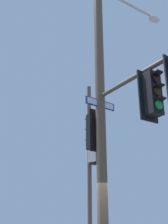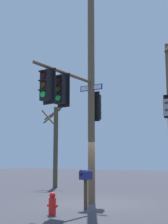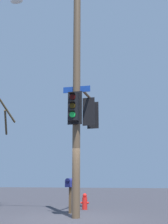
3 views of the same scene
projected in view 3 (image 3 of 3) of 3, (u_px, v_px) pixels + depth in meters
The scene contains 4 objects.
ground_plane at pixel (72, 218), 10.36m from camera, with size 80.00×80.00×0.00m, color #37363E.
main_signal_pole_assembly at pixel (78, 93), 12.04m from camera, with size 3.77×4.25×9.67m.
fire_hydrant at pixel (85, 202), 13.46m from camera, with size 0.38×0.24×0.73m.
mailbox at pixel (70, 186), 12.14m from camera, with size 0.39×0.50×1.41m.
Camera 3 is at (-2.75, 10.62, 1.35)m, focal length 46.37 mm.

